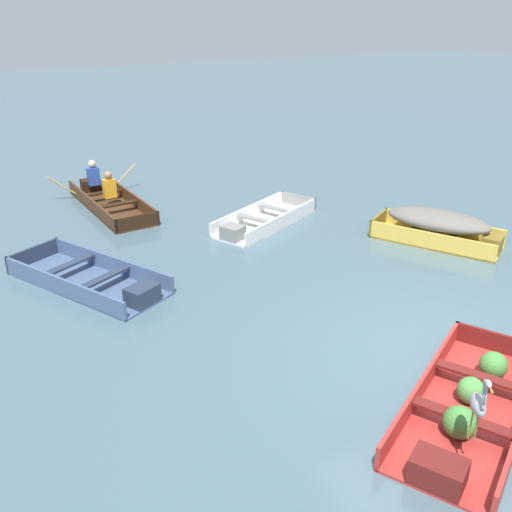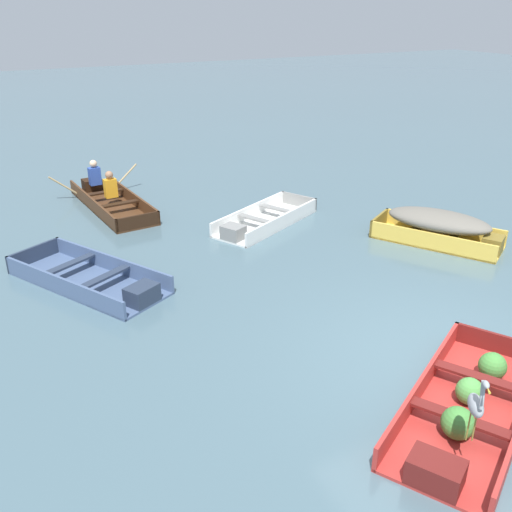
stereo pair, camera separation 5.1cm
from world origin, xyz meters
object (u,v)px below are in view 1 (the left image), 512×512
(dinghy_red_foreground, at_px, (469,406))
(skiff_yellow_near_moored, at_px, (439,225))
(skiff_white_far_moored, at_px, (262,221))
(rowboat_dark_varnish_with_crew, at_px, (108,199))
(heron_on_dinghy, at_px, (479,403))
(skiff_slate_blue_mid_moored, at_px, (93,280))

(dinghy_red_foreground, xyz_separation_m, skiff_yellow_near_moored, (3.47, 4.16, 0.24))
(skiff_white_far_moored, xyz_separation_m, rowboat_dark_varnish_with_crew, (-2.65, 2.88, 0.07))
(skiff_yellow_near_moored, height_order, heron_on_dinghy, heron_on_dinghy)
(skiff_yellow_near_moored, distance_m, skiff_slate_blue_mid_moored, 6.77)
(rowboat_dark_varnish_with_crew, bearing_deg, heron_on_dinghy, -83.32)
(dinghy_red_foreground, bearing_deg, rowboat_dark_varnish_with_crew, 101.15)
(rowboat_dark_varnish_with_crew, bearing_deg, skiff_slate_blue_mid_moored, -107.58)
(dinghy_red_foreground, relative_size, skiff_white_far_moored, 1.13)
(skiff_yellow_near_moored, height_order, skiff_white_far_moored, skiff_yellow_near_moored)
(dinghy_red_foreground, relative_size, rowboat_dark_varnish_with_crew, 0.93)
(skiff_white_far_moored, distance_m, rowboat_dark_varnish_with_crew, 3.91)
(rowboat_dark_varnish_with_crew, relative_size, heron_on_dinghy, 4.10)
(dinghy_red_foreground, relative_size, skiff_slate_blue_mid_moored, 1.01)
(skiff_slate_blue_mid_moored, bearing_deg, dinghy_red_foreground, -59.81)
(skiff_slate_blue_mid_moored, bearing_deg, skiff_white_far_moored, 16.87)
(skiff_yellow_near_moored, xyz_separation_m, skiff_white_far_moored, (-2.70, 2.48, -0.27))
(skiff_yellow_near_moored, distance_m, heron_on_dinghy, 6.36)
(skiff_slate_blue_mid_moored, relative_size, skiff_white_far_moored, 1.12)
(skiff_yellow_near_moored, relative_size, rowboat_dark_varnish_with_crew, 0.77)
(skiff_white_far_moored, bearing_deg, heron_on_dinghy, -101.39)
(dinghy_red_foreground, xyz_separation_m, heron_on_dinghy, (-0.69, -0.62, 0.74))
(skiff_white_far_moored, distance_m, heron_on_dinghy, 7.44)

